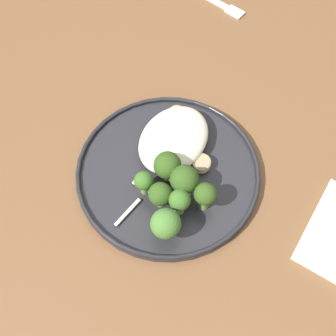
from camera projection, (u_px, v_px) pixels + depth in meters
The scene contains 19 objects.
ground at pixel (164, 276), 1.35m from camera, with size 6.00×6.00×0.00m, color #47423D.
wooden_dining_table at pixel (161, 177), 0.78m from camera, with size 1.40×1.00×0.74m.
dinner_plate at pixel (168, 172), 0.68m from camera, with size 0.29×0.29×0.02m.
noodle_bed at pixel (174, 139), 0.69m from camera, with size 0.14×0.10×0.04m.
seared_scallop_tilted_round at pixel (177, 113), 0.72m from camera, with size 0.03×0.03×0.01m.
seared_scallop_rear_pale at pixel (190, 139), 0.69m from camera, with size 0.03×0.03×0.02m.
seared_scallop_left_edge at pixel (175, 176), 0.66m from camera, with size 0.02×0.02×0.01m.
seared_scallop_right_edge at pixel (201, 163), 0.67m from camera, with size 0.03×0.03×0.01m.
seared_scallop_large_seared at pixel (166, 154), 0.68m from camera, with size 0.03×0.03×0.01m.
broccoli_floret_center_pile at pixel (144, 182), 0.63m from camera, with size 0.03×0.03×0.05m.
broccoli_floret_right_tilted at pixel (184, 180), 0.62m from camera, with size 0.04×0.04×0.06m.
broccoli_floret_split_head at pixel (180, 201), 0.62m from camera, with size 0.03×0.03×0.05m.
broccoli_floret_small_sprig at pixel (167, 166), 0.64m from camera, with size 0.04×0.04×0.06m.
broccoli_floret_front_edge at pixel (166, 224), 0.59m from camera, with size 0.04×0.04×0.06m.
broccoli_floret_rear_charred at pixel (205, 195), 0.62m from camera, with size 0.03×0.03×0.06m.
broccoli_floret_left_leaning at pixel (160, 195), 0.62m from camera, with size 0.04×0.04×0.05m.
onion_sliver_short_strip at pixel (128, 212), 0.64m from camera, with size 0.05×0.01×0.00m, color silver.
onion_sliver_curled_piece at pixel (185, 181), 0.66m from camera, with size 0.05×0.01×0.00m, color silver.
onion_sliver_pale_crescent at pixel (149, 191), 0.66m from camera, with size 0.06×0.01×0.00m, color silver.
Camera 1 is at (-0.31, -0.20, 1.34)m, focal length 45.97 mm.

